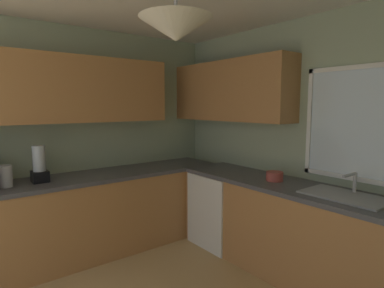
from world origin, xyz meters
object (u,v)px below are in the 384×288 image
at_px(dishwasher, 223,208).
at_px(bowl, 275,176).
at_px(kettle, 6,176).
at_px(sink_assembly, 345,196).
at_px(blender_appliance, 39,166).

relative_size(dishwasher, bowl, 5.00).
height_order(kettle, sink_assembly, kettle).
distance_m(sink_assembly, bowl, 0.71).
relative_size(sink_assembly, bowl, 3.89).
bearing_deg(kettle, dishwasher, 73.27).
distance_m(sink_assembly, blender_appliance, 2.80).
bearing_deg(blender_appliance, sink_assembly, 41.98).
height_order(dishwasher, sink_assembly, sink_assembly).
distance_m(kettle, bowl, 2.55).
bearing_deg(dishwasher, blender_appliance, -109.77).
relative_size(dishwasher, kettle, 4.14).
height_order(kettle, blender_appliance, blender_appliance).
relative_size(dishwasher, blender_appliance, 2.33).
xyz_separation_m(dishwasher, sink_assembly, (1.42, 0.04, 0.47)).
height_order(kettle, bowl, kettle).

